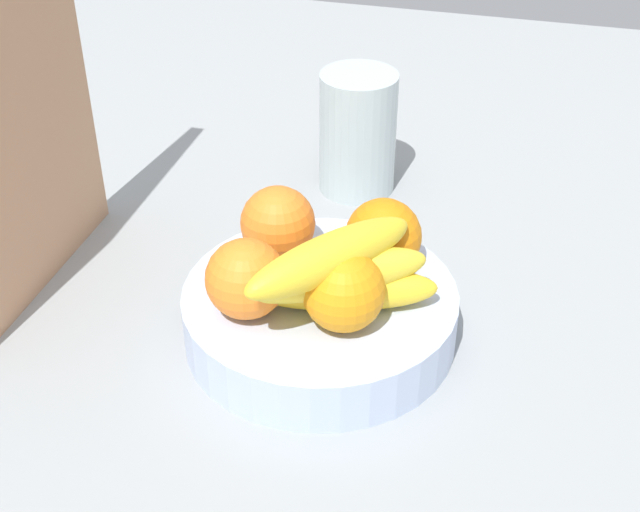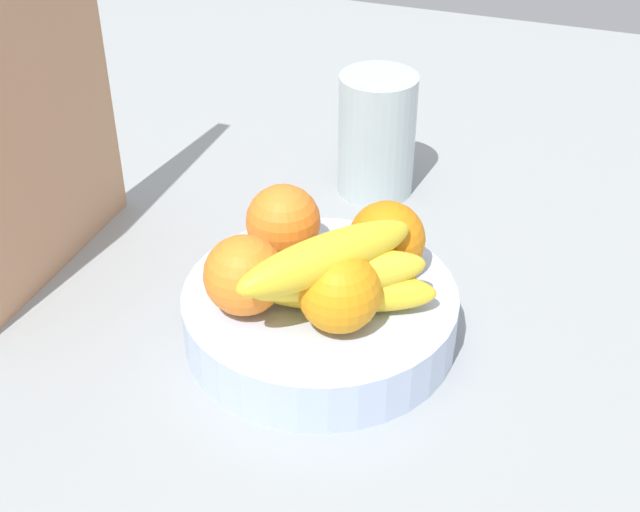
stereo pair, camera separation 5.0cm
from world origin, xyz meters
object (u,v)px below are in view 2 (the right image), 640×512
object	(u,v)px
banana_bunch	(332,274)
cutting_board	(15,113)
orange_front_left	(283,221)
orange_back_left	(387,239)
fruit_bowl	(320,314)
thermos_tumbler	(377,135)
orange_center	(339,292)
orange_front_right	(244,275)

from	to	relation	value
banana_bunch	cutting_board	distance (cm)	32.99
banana_bunch	orange_front_left	bearing A→B (deg)	45.24
orange_back_left	cutting_board	bearing A→B (deg)	98.36
fruit_bowl	orange_front_left	size ratio (longest dim) A/B	3.54
orange_front_left	fruit_bowl	bearing A→B (deg)	-131.70
orange_front_left	banana_bunch	world-z (taller)	banana_bunch
thermos_tumbler	fruit_bowl	bearing A→B (deg)	-173.98
orange_center	thermos_tumbler	size ratio (longest dim) A/B	0.50
thermos_tumbler	orange_center	bearing A→B (deg)	-169.21
cutting_board	thermos_tumbler	size ratio (longest dim) A/B	2.52
banana_bunch	fruit_bowl	bearing A→B (deg)	38.27
orange_front_left	orange_back_left	xyz separation A→B (cm)	(0.39, -10.02, 0.00)
fruit_bowl	orange_back_left	bearing A→B (deg)	-41.75
orange_back_left	thermos_tumbler	xyz separation A→B (cm)	(22.48, 7.55, -1.49)
fruit_bowl	orange_center	world-z (taller)	orange_center
orange_center	orange_front_right	bearing A→B (deg)	93.42
orange_front_right	orange_front_left	bearing A→B (deg)	-0.17
orange_front_left	orange_back_left	distance (cm)	10.03
orange_front_right	orange_back_left	bearing A→B (deg)	-46.56
fruit_bowl	orange_back_left	distance (cm)	9.25
orange_front_left	thermos_tumbler	bearing A→B (deg)	-6.17
orange_front_left	thermos_tumbler	size ratio (longest dim) A/B	0.50
orange_back_left	orange_front_left	bearing A→B (deg)	92.22
orange_front_right	orange_back_left	distance (cm)	13.84
orange_front_left	orange_center	xyz separation A→B (cm)	(-8.62, -8.47, 0.00)
cutting_board	thermos_tumbler	bearing A→B (deg)	-44.41
orange_front_left	orange_back_left	size ratio (longest dim) A/B	1.00
fruit_bowl	orange_center	xyz separation A→B (cm)	(-3.82, -3.08, 6.10)
orange_front_right	cutting_board	distance (cm)	26.45
fruit_bowl	orange_front_left	world-z (taller)	orange_front_left
cutting_board	thermos_tumbler	xyz separation A→B (cm)	(27.53, -26.83, -10.85)
orange_front_right	thermos_tumbler	world-z (taller)	thermos_tumbler
orange_front_right	orange_center	xyz separation A→B (cm)	(0.51, -8.50, 0.00)
banana_bunch	cutting_board	xyz separation A→B (cm)	(2.63, 31.71, 8.71)
fruit_bowl	banana_bunch	world-z (taller)	banana_bunch
orange_front_left	cutting_board	xyz separation A→B (cm)	(-4.66, 24.36, 9.36)
orange_center	orange_back_left	size ratio (longest dim) A/B	1.00
orange_back_left	fruit_bowl	bearing A→B (deg)	138.25
orange_front_right	orange_back_left	world-z (taller)	same
orange_back_left	banana_bunch	xyz separation A→B (cm)	(-7.68, 2.67, 0.65)
banana_bunch	orange_front_right	bearing A→B (deg)	103.97
cutting_board	thermos_tumbler	distance (cm)	39.94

